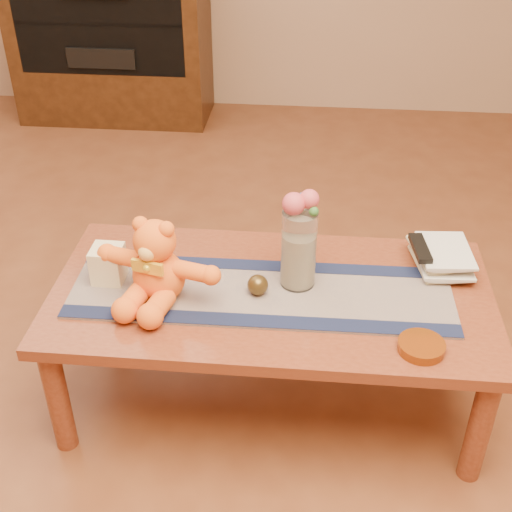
# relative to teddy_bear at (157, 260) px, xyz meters

# --- Properties ---
(floor) EXTENTS (5.50, 5.50, 0.00)m
(floor) POSITION_rel_teddy_bear_xyz_m (0.34, 0.06, -0.59)
(floor) COLOR brown
(floor) RESTS_ON ground
(coffee_table_top) EXTENTS (1.40, 0.70, 0.04)m
(coffee_table_top) POSITION_rel_teddy_bear_xyz_m (0.34, 0.06, -0.16)
(coffee_table_top) COLOR #602816
(coffee_table_top) RESTS_ON floor
(table_leg_fl) EXTENTS (0.07, 0.07, 0.41)m
(table_leg_fl) POSITION_rel_teddy_bear_xyz_m (-0.30, -0.23, -0.38)
(table_leg_fl) COLOR #602816
(table_leg_fl) RESTS_ON floor
(table_leg_fr) EXTENTS (0.07, 0.07, 0.41)m
(table_leg_fr) POSITION_rel_teddy_bear_xyz_m (0.98, -0.23, -0.38)
(table_leg_fr) COLOR #602816
(table_leg_fr) RESTS_ON floor
(table_leg_bl) EXTENTS (0.07, 0.07, 0.41)m
(table_leg_bl) POSITION_rel_teddy_bear_xyz_m (-0.30, 0.35, -0.38)
(table_leg_bl) COLOR #602816
(table_leg_bl) RESTS_ON floor
(table_leg_br) EXTENTS (0.07, 0.07, 0.41)m
(table_leg_br) POSITION_rel_teddy_bear_xyz_m (0.98, 0.35, -0.38)
(table_leg_br) COLOR #602816
(table_leg_br) RESTS_ON floor
(persian_runner) EXTENTS (1.20, 0.37, 0.01)m
(persian_runner) POSITION_rel_teddy_bear_xyz_m (0.31, 0.04, -0.13)
(persian_runner) COLOR #191C46
(persian_runner) RESTS_ON coffee_table_top
(runner_border_near) EXTENTS (1.20, 0.08, 0.00)m
(runner_border_near) POSITION_rel_teddy_bear_xyz_m (0.32, -0.11, -0.13)
(runner_border_near) COLOR #131A39
(runner_border_near) RESTS_ON persian_runner
(runner_border_far) EXTENTS (1.20, 0.08, 0.00)m
(runner_border_far) POSITION_rel_teddy_bear_xyz_m (0.31, 0.18, -0.13)
(runner_border_far) COLOR #131A39
(runner_border_far) RESTS_ON persian_runner
(teddy_bear) EXTENTS (0.45, 0.40, 0.26)m
(teddy_bear) POSITION_rel_teddy_bear_xyz_m (0.00, 0.00, 0.00)
(teddy_bear) COLOR orange
(teddy_bear) RESTS_ON persian_runner
(pillar_candle) EXTENTS (0.10, 0.10, 0.12)m
(pillar_candle) POSITION_rel_teddy_bear_xyz_m (-0.18, 0.06, -0.07)
(pillar_candle) COLOR beige
(pillar_candle) RESTS_ON persian_runner
(candle_wick) EXTENTS (0.00, 0.00, 0.01)m
(candle_wick) POSITION_rel_teddy_bear_xyz_m (-0.18, 0.06, -0.01)
(candle_wick) COLOR black
(candle_wick) RESTS_ON pillar_candle
(glass_vase) EXTENTS (0.11, 0.11, 0.26)m
(glass_vase) POSITION_rel_teddy_bear_xyz_m (0.42, 0.10, 0.00)
(glass_vase) COLOR silver
(glass_vase) RESTS_ON persian_runner
(potpourri_fill) EXTENTS (0.09, 0.09, 0.18)m
(potpourri_fill) POSITION_rel_teddy_bear_xyz_m (0.42, 0.10, -0.04)
(potpourri_fill) COLOR beige
(potpourri_fill) RESTS_ON glass_vase
(rose_left) EXTENTS (0.07, 0.07, 0.07)m
(rose_left) POSITION_rel_teddy_bear_xyz_m (0.40, 0.09, 0.17)
(rose_left) COLOR #C04351
(rose_left) RESTS_ON glass_vase
(rose_right) EXTENTS (0.06, 0.06, 0.06)m
(rose_right) POSITION_rel_teddy_bear_xyz_m (0.45, 0.10, 0.18)
(rose_right) COLOR #C04351
(rose_right) RESTS_ON glass_vase
(blue_flower_back) EXTENTS (0.04, 0.04, 0.04)m
(blue_flower_back) POSITION_rel_teddy_bear_xyz_m (0.43, 0.13, 0.16)
(blue_flower_back) COLOR #515BB0
(blue_flower_back) RESTS_ON glass_vase
(blue_flower_side) EXTENTS (0.04, 0.04, 0.04)m
(blue_flower_side) POSITION_rel_teddy_bear_xyz_m (0.39, 0.12, 0.15)
(blue_flower_side) COLOR #515BB0
(blue_flower_side) RESTS_ON glass_vase
(leaf_sprig) EXTENTS (0.03, 0.03, 0.03)m
(leaf_sprig) POSITION_rel_teddy_bear_xyz_m (0.46, 0.08, 0.15)
(leaf_sprig) COLOR #33662D
(leaf_sprig) RESTS_ON glass_vase
(bronze_ball) EXTENTS (0.07, 0.07, 0.07)m
(bronze_ball) POSITION_rel_teddy_bear_xyz_m (0.30, 0.03, -0.10)
(bronze_ball) COLOR #453417
(bronze_ball) RESTS_ON persian_runner
(book_bottom) EXTENTS (0.20, 0.25, 0.02)m
(book_bottom) POSITION_rel_teddy_bear_xyz_m (0.82, 0.23, -0.13)
(book_bottom) COLOR beige
(book_bottom) RESTS_ON coffee_table_top
(book_lower) EXTENTS (0.17, 0.23, 0.02)m
(book_lower) POSITION_rel_teddy_bear_xyz_m (0.82, 0.23, -0.11)
(book_lower) COLOR beige
(book_lower) RESTS_ON book_bottom
(book_upper) EXTENTS (0.21, 0.25, 0.02)m
(book_upper) POSITION_rel_teddy_bear_xyz_m (0.81, 0.23, -0.09)
(book_upper) COLOR beige
(book_upper) RESTS_ON book_lower
(book_top) EXTENTS (0.18, 0.23, 0.02)m
(book_top) POSITION_rel_teddy_bear_xyz_m (0.82, 0.23, -0.07)
(book_top) COLOR beige
(book_top) RESTS_ON book_upper
(tv_remote) EXTENTS (0.06, 0.16, 0.02)m
(tv_remote) POSITION_rel_teddy_bear_xyz_m (0.82, 0.22, -0.05)
(tv_remote) COLOR black
(tv_remote) RESTS_ON book_top
(amber_dish) EXTENTS (0.18, 0.18, 0.03)m
(amber_dish) POSITION_rel_teddy_bear_xyz_m (0.79, -0.18, -0.12)
(amber_dish) COLOR #BF5914
(amber_dish) RESTS_ON coffee_table_top
(media_cabinet) EXTENTS (1.20, 0.50, 1.10)m
(media_cabinet) POSITION_rel_teddy_bear_xyz_m (-0.86, 2.54, -0.04)
(media_cabinet) COLOR black
(media_cabinet) RESTS_ON floor
(cabinet_cavity) EXTENTS (1.02, 0.03, 0.61)m
(cabinet_cavity) POSITION_rel_teddy_bear_xyz_m (-0.86, 2.30, 0.07)
(cabinet_cavity) COLOR black
(cabinet_cavity) RESTS_ON media_cabinet
(cabinet_shelf) EXTENTS (1.02, 0.20, 0.02)m
(cabinet_shelf) POSITION_rel_teddy_bear_xyz_m (-0.86, 2.39, 0.07)
(cabinet_shelf) COLOR black
(cabinet_shelf) RESTS_ON media_cabinet
(stereo_lower) EXTENTS (0.42, 0.28, 0.12)m
(stereo_lower) POSITION_rel_teddy_bear_xyz_m (-0.86, 2.41, -0.12)
(stereo_lower) COLOR black
(stereo_lower) RESTS_ON media_cabinet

